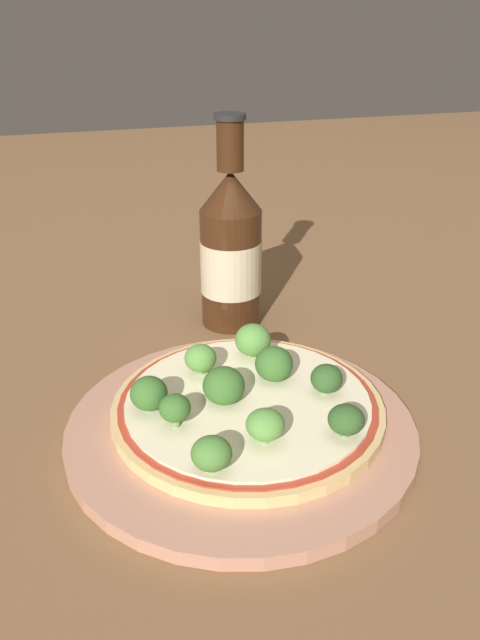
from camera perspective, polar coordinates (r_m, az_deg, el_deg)
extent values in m
plane|color=brown|center=(0.53, -1.88, -10.66)|extent=(3.00, 3.00, 0.00)
cylinder|color=tan|center=(0.53, -0.06, -9.50)|extent=(0.29, 0.29, 0.01)
cylinder|color=tan|center=(0.54, 0.71, -8.03)|extent=(0.23, 0.23, 0.01)
cylinder|color=#A83823|center=(0.53, 0.72, -7.52)|extent=(0.22, 0.22, 0.00)
cylinder|color=beige|center=(0.53, 0.72, -7.41)|extent=(0.21, 0.21, 0.00)
cylinder|color=#6B8E51|center=(0.48, 2.30, -10.58)|extent=(0.01, 0.01, 0.01)
ellipsoid|color=#568E3D|center=(0.47, 2.33, -9.52)|extent=(0.03, 0.03, 0.02)
cylinder|color=#6B8E51|center=(0.52, -8.25, -7.76)|extent=(0.01, 0.01, 0.01)
ellipsoid|color=#386628|center=(0.51, -8.34, -6.65)|extent=(0.03, 0.03, 0.03)
cylinder|color=#6B8E51|center=(0.56, 3.09, -5.10)|extent=(0.01, 0.01, 0.01)
ellipsoid|color=#386628|center=(0.55, 3.12, -4.02)|extent=(0.03, 0.03, 0.03)
cylinder|color=#6B8E51|center=(0.59, 1.18, -2.93)|extent=(0.01, 0.01, 0.01)
ellipsoid|color=#568E3D|center=(0.58, 1.20, -1.83)|extent=(0.03, 0.03, 0.03)
cylinder|color=#6B8E51|center=(0.49, 9.59, -9.97)|extent=(0.01, 0.01, 0.01)
ellipsoid|color=#2D5123|center=(0.49, 9.68, -8.96)|extent=(0.03, 0.03, 0.02)
cylinder|color=#6B8E51|center=(0.56, -3.38, -4.45)|extent=(0.01, 0.01, 0.01)
ellipsoid|color=#568E3D|center=(0.56, -3.41, -3.46)|extent=(0.03, 0.03, 0.02)
cylinder|color=#6B8E51|center=(0.54, 7.96, -6.39)|extent=(0.01, 0.01, 0.01)
ellipsoid|color=#2D5123|center=(0.53, 8.03, -5.44)|extent=(0.03, 0.03, 0.02)
cylinder|color=#6B8E51|center=(0.50, -5.91, -9.07)|extent=(0.01, 0.01, 0.01)
ellipsoid|color=#386628|center=(0.49, -5.98, -8.00)|extent=(0.03, 0.03, 0.02)
cylinder|color=#6B8E51|center=(0.53, -1.48, -7.09)|extent=(0.01, 0.01, 0.01)
ellipsoid|color=#386628|center=(0.52, -1.50, -6.01)|extent=(0.04, 0.04, 0.03)
cylinder|color=#6B8E51|center=(0.46, -2.60, -13.15)|extent=(0.01, 0.01, 0.01)
ellipsoid|color=#477A33|center=(0.45, -2.62, -12.08)|extent=(0.03, 0.03, 0.02)
cylinder|color=#381E0F|center=(0.69, -0.83, 4.76)|extent=(0.07, 0.07, 0.13)
cylinder|color=#C6B793|center=(0.69, -0.83, 4.96)|extent=(0.07, 0.07, 0.06)
cone|color=#381E0F|center=(0.66, -0.88, 11.73)|extent=(0.07, 0.07, 0.04)
cylinder|color=#381E0F|center=(0.65, -0.91, 15.66)|extent=(0.03, 0.03, 0.05)
cylinder|color=black|center=(0.64, -0.92, 18.11)|extent=(0.03, 0.03, 0.01)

